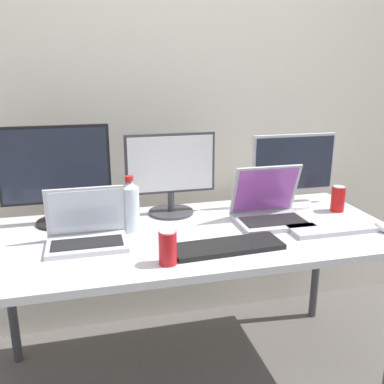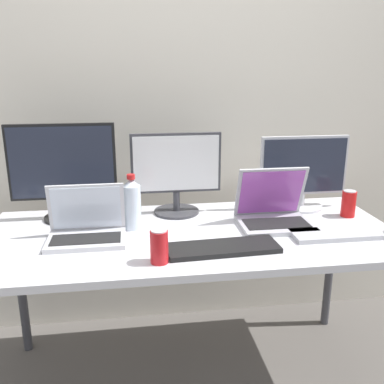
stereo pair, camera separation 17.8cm
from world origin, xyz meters
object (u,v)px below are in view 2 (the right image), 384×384
(laptop_secondary, at_px, (273,212))
(water_bottle, at_px, (132,204))
(keyboard_main, at_px, (342,234))
(soda_can_near_keyboard, at_px, (349,204))
(work_desk, at_px, (192,245))
(soda_can_by_laptop, at_px, (159,246))
(monitor_center, at_px, (176,172))
(monitor_right, at_px, (303,172))
(keyboard_aux, at_px, (223,248))
(monitor_left, at_px, (63,169))
(laptop_silver, at_px, (87,227))

(laptop_secondary, distance_m, water_bottle, 0.63)
(keyboard_main, distance_m, soda_can_near_keyboard, 0.28)
(work_desk, distance_m, soda_can_near_keyboard, 0.78)
(soda_can_near_keyboard, height_order, soda_can_by_laptop, same)
(monitor_center, height_order, soda_can_by_laptop, monitor_center)
(keyboard_main, bearing_deg, soda_can_near_keyboard, 58.02)
(water_bottle, xyz_separation_m, soda_can_near_keyboard, (1.01, 0.01, -0.05))
(monitor_right, bearing_deg, keyboard_aux, -137.73)
(keyboard_aux, xyz_separation_m, water_bottle, (-0.34, 0.29, 0.10))
(water_bottle, height_order, soda_can_near_keyboard, water_bottle)
(work_desk, height_order, monitor_left, monitor_left)
(laptop_silver, bearing_deg, soda_can_near_keyboard, 5.34)
(laptop_silver, height_order, keyboard_main, laptop_silver)
(monitor_center, xyz_separation_m, soda_can_by_laptop, (-0.12, -0.54, -0.14))
(soda_can_near_keyboard, bearing_deg, work_desk, -172.72)
(work_desk, height_order, keyboard_aux, keyboard_aux)
(monitor_center, height_order, keyboard_aux, monitor_center)
(monitor_center, distance_m, water_bottle, 0.29)
(keyboard_aux, distance_m, soda_can_near_keyboard, 0.73)
(water_bottle, distance_m, soda_can_by_laptop, 0.37)
(laptop_secondary, relative_size, soda_can_by_laptop, 2.51)
(monitor_left, xyz_separation_m, keyboard_aux, (0.65, -0.46, -0.23))
(monitor_center, bearing_deg, water_bottle, -139.89)
(monitor_right, bearing_deg, monitor_left, 179.88)
(keyboard_aux, bearing_deg, laptop_secondary, 38.32)
(work_desk, relative_size, monitor_right, 4.01)
(monitor_right, height_order, soda_can_by_laptop, monitor_right)
(soda_can_by_laptop, bearing_deg, monitor_right, 34.96)
(monitor_left, distance_m, monitor_right, 1.15)
(monitor_center, bearing_deg, monitor_left, -178.84)
(monitor_center, bearing_deg, laptop_silver, -145.26)
(monitor_right, relative_size, soda_can_by_laptop, 3.48)
(work_desk, xyz_separation_m, keyboard_aux, (0.09, -0.20, 0.07))
(keyboard_aux, relative_size, soda_can_near_keyboard, 3.44)
(laptop_secondary, xyz_separation_m, water_bottle, (-0.63, 0.04, 0.05))
(water_bottle, bearing_deg, keyboard_main, -14.06)
(keyboard_main, bearing_deg, laptop_silver, 173.52)
(laptop_silver, bearing_deg, keyboard_aux, -19.57)
(keyboard_aux, bearing_deg, water_bottle, 137.07)
(soda_can_near_keyboard, bearing_deg, laptop_silver, -174.66)
(keyboard_main, relative_size, soda_can_by_laptop, 3.39)
(work_desk, xyz_separation_m, soda_can_near_keyboard, (0.76, 0.10, 0.12))
(laptop_silver, bearing_deg, soda_can_by_laptop, -42.84)
(keyboard_aux, height_order, water_bottle, water_bottle)
(laptop_silver, bearing_deg, monitor_right, 14.44)
(monitor_right, xyz_separation_m, keyboard_main, (0.03, -0.38, -0.18))
(monitor_left, bearing_deg, water_bottle, -29.06)
(monitor_center, xyz_separation_m, laptop_secondary, (0.41, -0.22, -0.15))
(monitor_left, distance_m, laptop_silver, 0.35)
(monitor_left, bearing_deg, work_desk, -24.45)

